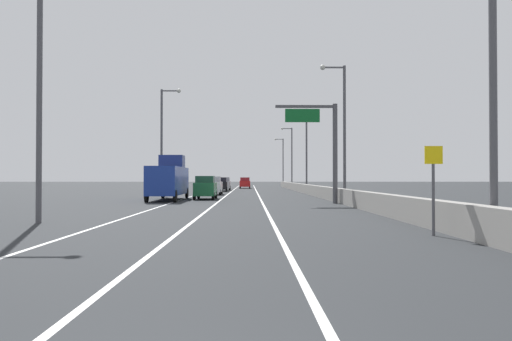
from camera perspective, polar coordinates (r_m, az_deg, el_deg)
The scene contains 20 objects.
ground_plane at distance 67.36m, azimuth -1.21°, elevation -2.50°, with size 320.00×320.00×0.00m, color #26282B.
lane_stripe_left at distance 58.67m, azimuth -6.66°, elevation -2.73°, with size 0.16×130.00×0.00m, color silver.
lane_stripe_center at distance 58.41m, azimuth -3.24°, elevation -2.75°, with size 0.16×130.00×0.00m, color silver.
lane_stripe_right at distance 58.37m, azimuth 0.20°, elevation -2.75°, with size 0.16×130.00×0.00m, color silver.
jersey_barrier_right at distance 43.92m, azimuth 8.47°, elevation -2.65°, with size 0.60×120.00×1.10m, color gray.
overhead_sign_gantry at distance 36.71m, azimuth 8.18°, elevation 3.51°, with size 4.68×0.36×7.50m.
speed_advisory_sign at distance 17.17m, azimuth 20.21°, elevation -1.40°, with size 0.60×0.11×3.00m.
lamp_post_right_near at distance 17.11m, azimuth 25.44°, elevation 14.39°, with size 2.14×0.44×11.30m.
lamp_post_right_second at distance 40.74m, azimuth 10.08°, elevation 5.47°, with size 2.14×0.44×11.30m.
lamp_post_right_third at distance 65.32m, azimuth 5.78°, elevation 3.09°, with size 2.14×0.44×11.30m.
lamp_post_right_fourth at distance 90.14m, azimuth 4.11°, elevation 2.00°, with size 2.14×0.44×11.30m.
lamp_post_right_fifth at distance 115.02m, azimuth 3.10°, elevation 1.39°, with size 2.14×0.44×11.30m.
lamp_post_left_near at distance 23.03m, azimuth -23.65°, elevation 10.43°, with size 2.14×0.44×11.30m.
lamp_post_left_mid at distance 51.75m, azimuth -10.83°, elevation 4.13°, with size 2.14×0.44×11.30m.
car_red_0 at distance 86.55m, azimuth -1.32°, elevation -1.48°, with size 1.95×4.51×1.98m.
car_black_1 at distance 67.53m, azimuth -4.16°, elevation -1.66°, with size 1.92×4.67×1.96m.
car_white_2 at distance 54.85m, azimuth -5.08°, elevation -1.80°, with size 1.96×4.46×2.07m.
car_green_3 at distance 43.63m, azimuth -5.98°, elevation -2.03°, with size 1.86×4.31×2.09m.
car_silver_4 at distance 74.60m, azimuth -3.74°, elevation -1.58°, with size 1.87×4.09×1.99m.
box_truck at distance 42.43m, azimuth -10.25°, elevation -1.02°, with size 2.54×9.00×3.96m.
Camera 1 is at (0.50, -3.33, 1.94)m, focal length 33.89 mm.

